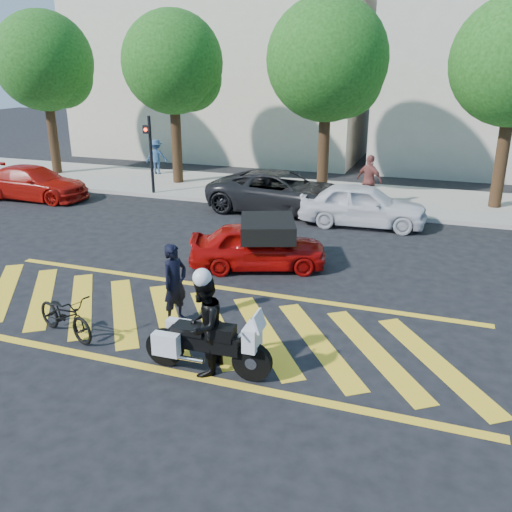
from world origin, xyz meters
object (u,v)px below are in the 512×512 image
(police_motorcycle, at_px, (205,343))
(parked_left, at_px, (34,183))
(officer_moto, at_px, (204,326))
(red_convertible, at_px, (258,246))
(parked_mid_left, at_px, (281,192))
(parked_mid_right, at_px, (363,205))
(bicycle, at_px, (65,315))
(officer_bike, at_px, (175,284))

(police_motorcycle, bearing_deg, parked_left, 139.60)
(officer_moto, relative_size, red_convertible, 0.50)
(police_motorcycle, bearing_deg, red_convertible, 97.53)
(parked_left, bearing_deg, police_motorcycle, -130.77)
(parked_mid_left, bearing_deg, parked_mid_right, -102.79)
(parked_mid_left, bearing_deg, officer_moto, -168.26)
(parked_left, distance_m, parked_mid_right, 12.94)
(parked_mid_left, bearing_deg, red_convertible, -167.22)
(police_motorcycle, relative_size, officer_moto, 1.30)
(parked_mid_left, bearing_deg, bicycle, 174.98)
(officer_moto, bearing_deg, parked_left, -130.44)
(officer_bike, height_order, parked_mid_left, officer_bike)
(parked_left, height_order, parked_mid_right, parked_mid_right)
(police_motorcycle, relative_size, parked_left, 0.52)
(officer_bike, height_order, bicycle, officer_bike)
(officer_moto, height_order, red_convertible, officer_moto)
(bicycle, height_order, police_motorcycle, police_motorcycle)
(bicycle, bearing_deg, parked_mid_left, 12.71)
(parked_mid_left, bearing_deg, police_motorcycle, -168.18)
(officer_bike, bearing_deg, parked_left, 70.67)
(officer_bike, bearing_deg, red_convertible, 8.50)
(officer_moto, distance_m, parked_left, 15.11)
(police_motorcycle, xyz_separation_m, parked_left, (-11.79, 9.47, 0.09))
(bicycle, height_order, parked_mid_left, parked_mid_left)
(parked_mid_right, bearing_deg, red_convertible, 154.81)
(parked_mid_left, bearing_deg, parked_left, 99.68)
(bicycle, xyz_separation_m, red_convertible, (2.35, 4.87, 0.16))
(police_motorcycle, xyz_separation_m, red_convertible, (-0.83, 5.17, 0.05))
(officer_moto, bearing_deg, parked_mid_right, 171.84)
(officer_bike, height_order, police_motorcycle, officer_bike)
(bicycle, xyz_separation_m, parked_left, (-8.61, 9.17, 0.20))
(officer_bike, relative_size, red_convertible, 0.48)
(officer_moto, xyz_separation_m, red_convertible, (-0.82, 5.17, -0.29))
(officer_bike, height_order, parked_left, officer_bike)
(bicycle, distance_m, police_motorcycle, 3.20)
(bicycle, xyz_separation_m, police_motorcycle, (3.19, -0.30, 0.11))
(officer_bike, height_order, officer_moto, officer_moto)
(officer_bike, relative_size, officer_moto, 0.95)
(bicycle, distance_m, parked_left, 12.58)
(officer_bike, relative_size, parked_left, 0.38)
(bicycle, bearing_deg, officer_bike, -34.04)
(parked_mid_right, bearing_deg, parked_mid_left, 72.32)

